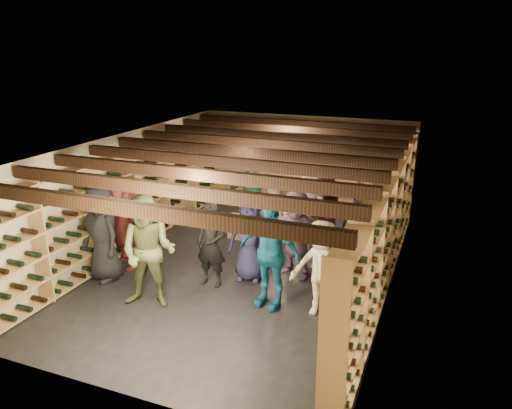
{
  "coord_description": "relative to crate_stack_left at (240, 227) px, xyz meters",
  "views": [
    {
      "loc": [
        3.47,
        -8.17,
        4.14
      ],
      "look_at": [
        0.14,
        0.2,
        1.21
      ],
      "focal_mm": 35.0,
      "sensor_mm": 36.0,
      "label": 1
    }
  ],
  "objects": [
    {
      "name": "person_12",
      "position": [
        2.63,
        -0.0,
        0.51
      ],
      "size": [
        0.76,
        0.51,
        1.53
      ],
      "primitive_type": "imported",
      "rotation": [
        0.0,
        0.0,
        -0.03
      ],
      "color": "#37383C",
      "rests_on": "ground"
    },
    {
      "name": "person_1",
      "position": [
        0.43,
        -2.24,
        0.51
      ],
      "size": [
        0.57,
        0.38,
        1.54
      ],
      "primitive_type": "imported",
      "rotation": [
        0.0,
        0.0,
        -0.02
      ],
      "color": "black",
      "rests_on": "ground"
    },
    {
      "name": "ceiling",
      "position": [
        0.68,
        -1.3,
        2.15
      ],
      "size": [
        5.5,
        8.0,
        0.01
      ],
      "primitive_type": "cube",
      "color": "beige",
      "rests_on": "walls"
    },
    {
      "name": "person_5",
      "position": [
        -1.5,
        -2.13,
        0.6
      ],
      "size": [
        1.65,
        1.12,
        1.71
      ],
      "primitive_type": "imported",
      "rotation": [
        0.0,
        0.0,
        -0.43
      ],
      "color": "brown",
      "rests_on": "ground"
    },
    {
      "name": "person_9",
      "position": [
        0.83,
        -0.0,
        0.48
      ],
      "size": [
        1.05,
        0.75,
        1.48
      ],
      "primitive_type": "imported",
      "rotation": [
        0.0,
        0.0,
        -0.22
      ],
      "color": "#ADA99F",
      "rests_on": "ground"
    },
    {
      "name": "crate_loose",
      "position": [
        0.58,
        1.52,
        -0.17
      ],
      "size": [
        0.59,
        0.49,
        0.17
      ],
      "primitive_type": "cube",
      "rotation": [
        0.0,
        0.0,
        0.37
      ],
      "color": "tan",
      "rests_on": "ground"
    },
    {
      "name": "crate_stack_left",
      "position": [
        0.0,
        0.0,
        0.0
      ],
      "size": [
        0.52,
        0.36,
        0.51
      ],
      "rotation": [
        0.0,
        0.0,
        -0.06
      ],
      "color": "tan",
      "rests_on": "ground"
    },
    {
      "name": "wine_rack_back",
      "position": [
        0.68,
        2.53,
        0.82
      ],
      "size": [
        4.7,
        0.3,
        2.15
      ],
      "color": "#A3814F",
      "rests_on": "ground"
    },
    {
      "name": "person_8",
      "position": [
        2.02,
        -0.28,
        0.6
      ],
      "size": [
        0.92,
        0.76,
        1.71
      ],
      "primitive_type": "imported",
      "rotation": [
        0.0,
        0.0,
        0.15
      ],
      "color": "#411914",
      "rests_on": "ground"
    },
    {
      "name": "person_2",
      "position": [
        -0.17,
        -3.27,
        0.7
      ],
      "size": [
        1.05,
        0.89,
        1.9
      ],
      "primitive_type": "imported",
      "rotation": [
        0.0,
        0.0,
        0.2
      ],
      "color": "#4B5531",
      "rests_on": "ground"
    },
    {
      "name": "wine_rack_right",
      "position": [
        3.25,
        -1.3,
        0.82
      ],
      "size": [
        0.32,
        7.5,
        2.15
      ],
      "color": "#A3814F",
      "rests_on": "ground"
    },
    {
      "name": "walls",
      "position": [
        0.68,
        -1.3,
        0.95
      ],
      "size": [
        5.52,
        8.02,
        2.4
      ],
      "color": "beige",
      "rests_on": "ground"
    },
    {
      "name": "person_3",
      "position": [
        2.49,
        -2.53,
        0.53
      ],
      "size": [
        1.06,
        0.66,
        1.58
      ],
      "primitive_type": "imported",
      "rotation": [
        0.0,
        0.0,
        -0.08
      ],
      "color": "beige",
      "rests_on": "ground"
    },
    {
      "name": "wine_rack_left",
      "position": [
        -1.89,
        -1.3,
        0.82
      ],
      "size": [
        0.32,
        7.5,
        2.15
      ],
      "color": "#A3814F",
      "rests_on": "ground"
    },
    {
      "name": "ground",
      "position": [
        0.68,
        -1.3,
        -0.26
      ],
      "size": [
        8.0,
        8.0,
        0.0
      ],
      "primitive_type": "plane",
      "color": "black",
      "rests_on": "ground"
    },
    {
      "name": "person_10",
      "position": [
        0.28,
        -0.0,
        0.7
      ],
      "size": [
        1.2,
        0.75,
        1.91
      ],
      "primitive_type": "imported",
      "rotation": [
        0.0,
        0.0,
        0.27
      ],
      "color": "#2A4F41",
      "rests_on": "ground"
    },
    {
      "name": "crate_stack_right",
      "position": [
        0.87,
        0.17,
        0.08
      ],
      "size": [
        0.59,
        0.51,
        0.68
      ],
      "rotation": [
        0.0,
        0.0,
        0.42
      ],
      "color": "tan",
      "rests_on": "ground"
    },
    {
      "name": "person_0",
      "position": [
        -1.5,
        -2.74,
        0.64
      ],
      "size": [
        1.01,
        0.81,
        1.78
      ],
      "primitive_type": "imported",
      "rotation": [
        0.0,
        0.0,
        -0.32
      ],
      "color": "black",
      "rests_on": "ground"
    },
    {
      "name": "person_11",
      "position": [
        1.69,
        -1.32,
        0.57
      ],
      "size": [
        1.61,
        0.97,
        1.65
      ],
      "primitive_type": "imported",
      "rotation": [
        0.0,
        0.0,
        -0.34
      ],
      "color": "slate",
      "rests_on": "ground"
    },
    {
      "name": "person_4",
      "position": [
        1.63,
        -2.54,
        0.68
      ],
      "size": [
        1.16,
        0.65,
        1.86
      ],
      "primitive_type": "imported",
      "rotation": [
        0.0,
        0.0,
        -0.18
      ],
      "color": "#135E81",
      "rests_on": "ground"
    },
    {
      "name": "person_6",
      "position": [
        0.97,
        -1.78,
        0.54
      ],
      "size": [
        0.83,
        0.6,
        1.59
      ],
      "primitive_type": "imported",
      "rotation": [
        0.0,
        0.0,
        0.13
      ],
      "color": "#1F1F45",
      "rests_on": "ground"
    },
    {
      "name": "person_7",
      "position": [
        1.79,
        -0.77,
        0.69
      ],
      "size": [
        0.77,
        0.58,
        1.88
      ],
      "primitive_type": "imported",
      "rotation": [
        0.0,
        0.0,
        -0.21
      ],
      "color": "gray",
      "rests_on": "ground"
    },
    {
      "name": "ceiling_joists",
      "position": [
        0.68,
        -1.3,
        2.01
      ],
      "size": [
        5.4,
        7.12,
        0.18
      ],
      "color": "black",
      "rests_on": "ground"
    }
  ]
}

